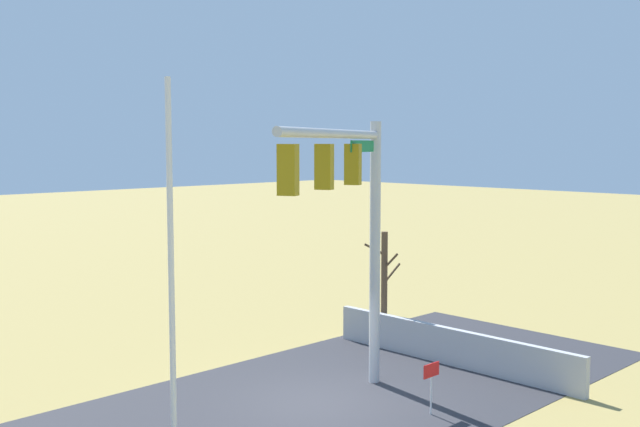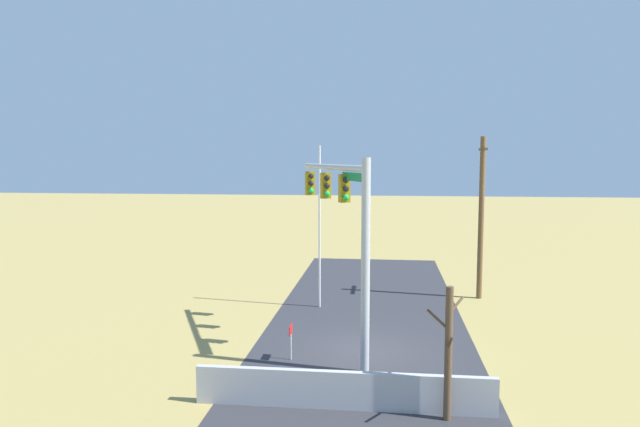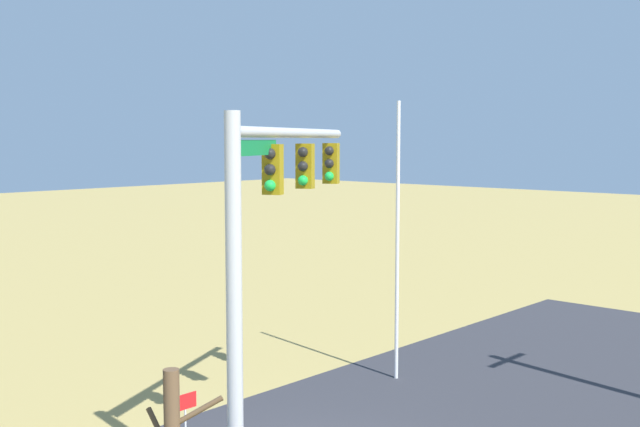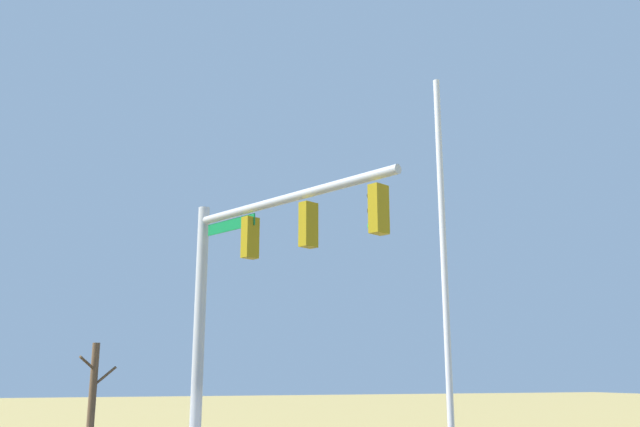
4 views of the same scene
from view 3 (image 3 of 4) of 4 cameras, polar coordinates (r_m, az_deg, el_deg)
The scene contains 4 objects.
road_surface at distance 19.01m, azimuth 8.12°, elevation -14.18°, with size 28.00×8.00×0.01m, color #2D2D33.
signal_mast at distance 14.98m, azimuth -3.49°, elevation -0.42°, with size 5.86×2.88×6.84m.
flagpole at distance 20.70m, azimuth 5.64°, elevation -2.06°, with size 0.10×0.10×7.36m, color silver.
open_sign at distance 16.62m, azimuth -9.77°, elevation -13.83°, with size 0.56×0.04×1.22m.
Camera 3 is at (10.85, 10.02, 6.37)m, focal length 44.04 mm.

